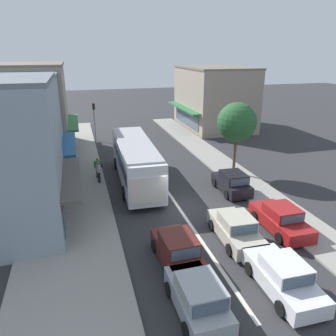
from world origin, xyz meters
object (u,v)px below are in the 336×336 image
(sedan_adjacent_lane_lead, at_px, (236,229))
(parked_hatchback_kerb_second, at_px, (232,183))
(traffic_light_downstreet, at_px, (94,115))
(street_tree_right, at_px, (237,122))
(sedan_adjacent_lane_trail, at_px, (283,277))
(pedestrian_browsing_midblock, at_px, (99,171))
(city_bus, at_px, (135,159))
(hatchback_behind_bus_near, at_px, (177,249))
(hatchback_queue_far_back, at_px, (198,297))
(parked_sedan_kerb_front, at_px, (281,219))
(pedestrian_with_handbag_near, at_px, (98,166))

(sedan_adjacent_lane_lead, bearing_deg, parked_hatchback_kerb_second, 65.83)
(traffic_light_downstreet, height_order, street_tree_right, street_tree_right)
(sedan_adjacent_lane_trail, xyz_separation_m, pedestrian_browsing_midblock, (-6.56, 14.01, 0.40))
(traffic_light_downstreet, bearing_deg, city_bus, -80.88)
(hatchback_behind_bus_near, xyz_separation_m, pedestrian_browsing_midblock, (-2.83, 10.94, 0.36))
(hatchback_queue_far_back, height_order, sedan_adjacent_lane_lead, hatchback_queue_far_back)
(sedan_adjacent_lane_lead, relative_size, parked_sedan_kerb_front, 1.02)
(sedan_adjacent_lane_lead, bearing_deg, hatchback_queue_far_back, -131.07)
(sedan_adjacent_lane_trail, bearing_deg, traffic_light_downstreet, 102.35)
(sedan_adjacent_lane_lead, height_order, parked_sedan_kerb_front, same)
(city_bus, height_order, street_tree_right, street_tree_right)
(sedan_adjacent_lane_lead, distance_m, pedestrian_browsing_midblock, 11.81)
(sedan_adjacent_lane_lead, distance_m, hatchback_behind_bus_near, 3.74)
(city_bus, height_order, hatchback_queue_far_back, city_bus)
(traffic_light_downstreet, bearing_deg, parked_sedan_kerb_front, -68.90)
(sedan_adjacent_lane_lead, bearing_deg, parked_sedan_kerb_front, 6.06)
(pedestrian_with_handbag_near, bearing_deg, sedan_adjacent_lane_trail, -66.52)
(sedan_adjacent_lane_trail, xyz_separation_m, parked_hatchback_kerb_second, (2.50, 9.97, 0.05))
(street_tree_right, bearing_deg, parked_hatchback_kerb_second, -118.40)
(parked_sedan_kerb_front, bearing_deg, hatchback_queue_far_back, -145.41)
(hatchback_queue_far_back, bearing_deg, street_tree_right, 58.76)
(parked_sedan_kerb_front, xyz_separation_m, pedestrian_with_handbag_near, (-9.36, 10.65, 0.40))
(traffic_light_downstreet, distance_m, pedestrian_with_handbag_near, 12.18)
(sedan_adjacent_lane_trail, xyz_separation_m, hatchback_queue_far_back, (-3.90, -0.22, 0.05))
(sedan_adjacent_lane_trail, bearing_deg, hatchback_queue_far_back, -176.83)
(street_tree_right, xyz_separation_m, pedestrian_with_handbag_near, (-10.80, 1.83, -3.26))
(pedestrian_browsing_midblock, bearing_deg, parked_hatchback_kerb_second, -24.05)
(parked_sedan_kerb_front, xyz_separation_m, traffic_light_downstreet, (-8.75, 22.68, 2.19))
(sedan_adjacent_lane_lead, bearing_deg, pedestrian_with_handbag_near, 120.30)
(hatchback_behind_bus_near, bearing_deg, traffic_light_downstreet, 95.25)
(sedan_adjacent_lane_lead, xyz_separation_m, hatchback_behind_bus_near, (-3.59, -1.03, 0.05))
(sedan_adjacent_lane_trail, bearing_deg, sedan_adjacent_lane_lead, 91.91)
(sedan_adjacent_lane_trail, distance_m, hatchback_queue_far_back, 3.90)
(hatchback_behind_bus_near, height_order, parked_hatchback_kerb_second, same)
(parked_hatchback_kerb_second, bearing_deg, hatchback_queue_far_back, -122.12)
(street_tree_right, bearing_deg, parked_sedan_kerb_front, -99.31)
(parked_hatchback_kerb_second, xyz_separation_m, pedestrian_with_handbag_near, (-9.04, 5.09, 0.36))
(city_bus, distance_m, pedestrian_browsing_midblock, 2.92)
(pedestrian_with_handbag_near, relative_size, pedestrian_browsing_midblock, 1.00)
(sedan_adjacent_lane_lead, height_order, street_tree_right, street_tree_right)
(hatchback_behind_bus_near, bearing_deg, city_bus, 90.28)
(hatchback_queue_far_back, bearing_deg, sedan_adjacent_lane_lead, 48.93)
(hatchback_queue_far_back, relative_size, pedestrian_with_handbag_near, 2.28)
(city_bus, bearing_deg, traffic_light_downstreet, 99.12)
(city_bus, relative_size, pedestrian_with_handbag_near, 6.71)
(hatchback_queue_far_back, height_order, pedestrian_with_handbag_near, pedestrian_with_handbag_near)
(sedan_adjacent_lane_trail, bearing_deg, parked_sedan_kerb_front, 57.45)
(parked_sedan_kerb_front, distance_m, street_tree_right, 9.66)
(sedan_adjacent_lane_trail, height_order, parked_hatchback_kerb_second, parked_hatchback_kerb_second)
(sedan_adjacent_lane_lead, bearing_deg, city_bus, 110.83)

